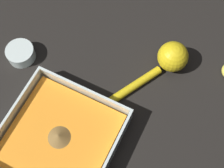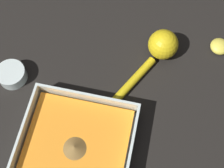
% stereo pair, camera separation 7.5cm
% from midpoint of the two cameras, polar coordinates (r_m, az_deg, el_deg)
% --- Properties ---
extents(ground_plane, '(4.00, 4.00, 0.00)m').
position_cam_midpoint_polar(ground_plane, '(0.74, -4.21, -8.82)').
color(ground_plane, black).
extents(square_dish, '(0.25, 0.25, 0.06)m').
position_cam_midpoint_polar(square_dish, '(0.72, -6.51, -10.26)').
color(square_dish, silver).
rests_on(square_dish, ground_plane).
extents(spice_bowl, '(0.07, 0.07, 0.03)m').
position_cam_midpoint_polar(spice_bowl, '(0.83, -13.87, 5.14)').
color(spice_bowl, silver).
rests_on(spice_bowl, ground_plane).
extents(lemon_squeezer, '(0.14, 0.21, 0.08)m').
position_cam_midpoint_polar(lemon_squeezer, '(0.79, 12.88, 3.94)').
color(lemon_squeezer, yellow).
rests_on(lemon_squeezer, ground_plane).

